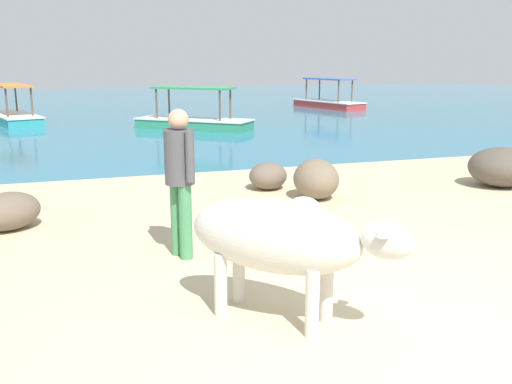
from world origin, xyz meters
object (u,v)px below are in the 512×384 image
object	(u,v)px
boat_red	(328,102)
boat_green	(194,120)
boat_teal	(13,115)
cow	(279,238)
person_standing	(180,172)

from	to	relation	value
boat_red	boat_green	size ratio (longest dim) A/B	1.08
boat_teal	boat_green	xyz separation A→B (m)	(5.49, -3.46, 0.00)
cow	boat_teal	bearing A→B (deg)	146.92
cow	boat_green	bearing A→B (deg)	126.77
boat_teal	boat_red	bearing A→B (deg)	-96.55
cow	boat_red	xyz separation A→B (m)	(9.42, 19.28, -0.46)
cow	boat_teal	world-z (taller)	boat_teal
person_standing	boat_teal	world-z (taller)	person_standing
boat_green	person_standing	bearing A→B (deg)	-63.20
person_standing	boat_red	xyz separation A→B (m)	(9.89, 17.48, -0.70)
person_standing	boat_green	xyz separation A→B (m)	(2.63, 11.72, -0.70)
boat_teal	boat_red	distance (m)	12.95
cow	boat_red	size ratio (longest dim) A/B	0.43
boat_teal	boat_green	bearing A→B (deg)	-138.99
person_standing	boat_teal	bearing A→B (deg)	80.49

